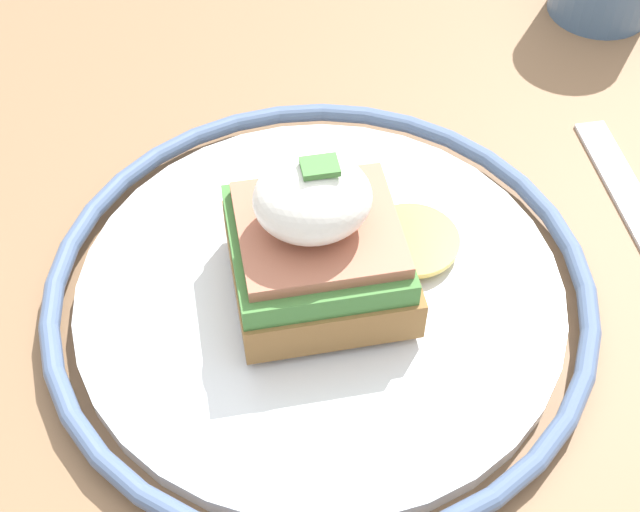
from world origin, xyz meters
The scene contains 3 objects.
dining_table centered at (0.00, 0.00, 0.62)m, with size 0.83×0.66×0.77m.
plate centered at (-0.02, 0.00, 0.78)m, with size 0.27×0.27×0.02m.
sandwich centered at (-0.02, 0.00, 0.82)m, with size 0.12×0.08×0.08m.
Camera 1 is at (-0.07, -0.26, 1.13)m, focal length 50.00 mm.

